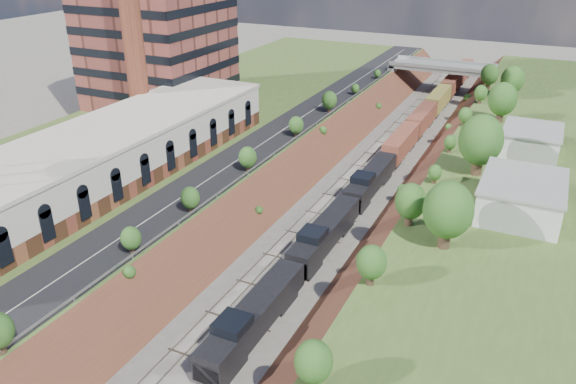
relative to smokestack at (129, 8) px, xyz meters
The scene contains 15 objects.
platform_left 23.05m from the smokestack, 53.13° to the left, with size 44.00×180.00×5.00m, color #425C26.
embankment_left 35.58m from the smokestack, ahead, with size 7.07×180.00×7.07m, color brown.
embankment_right 53.39m from the smokestack, ahead, with size 7.07×180.00×7.07m, color brown.
rail_left_track 41.86m from the smokestack, ahead, with size 1.58×180.00×0.18m, color gray.
rail_right_track 46.11m from the smokestack, ahead, with size 1.58×180.00×0.18m, color gray.
road 28.88m from the smokestack, 11.04° to the left, with size 8.00×180.00×0.10m, color black.
guardrail 31.59m from the smokestack, ahead, with size 0.10×171.00×0.70m.
commercial_building 25.69m from the smokestack, 66.04° to the right, with size 14.30×62.30×7.00m.
smokestack is the anchor object (origin of this frame).
overpass 77.82m from the smokestack, 61.39° to the left, with size 24.50×8.30×7.40m.
white_building_near 62.29m from the smokestack, ahead, with size 9.00×12.00×4.00m, color silver.
white_building_far 64.31m from the smokestack, 16.97° to the left, with size 8.00×10.00×3.60m, color silver.
tree_right_large 57.52m from the smokestack, 16.80° to the right, with size 5.25×5.25×7.61m.
tree_left_crest 46.95m from the smokestack, 56.09° to the right, with size 2.45×2.45×3.55m.
freight_train 52.24m from the smokestack, 35.00° to the left, with size 2.84×130.01×4.55m.
Camera 1 is at (24.43, -14.11, 35.83)m, focal length 35.00 mm.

